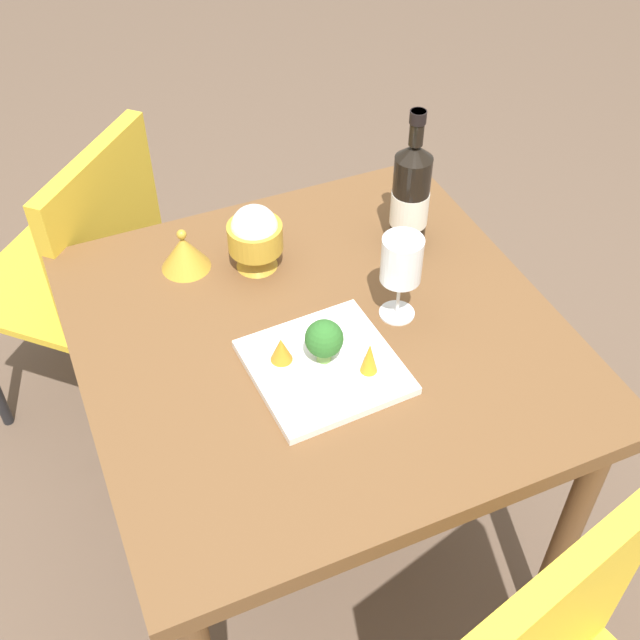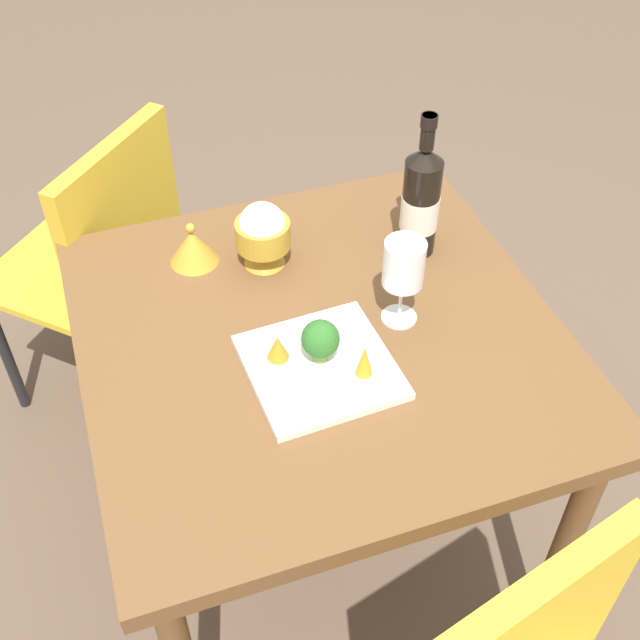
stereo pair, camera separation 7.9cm
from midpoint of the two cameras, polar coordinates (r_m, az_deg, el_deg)
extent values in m
plane|color=brown|center=(2.06, -1.14, -15.31)|extent=(8.00, 8.00, 0.00)
cube|color=brown|center=(1.49, -1.52, -1.42)|extent=(0.88, 0.88, 0.04)
cylinder|color=brown|center=(1.72, 15.99, -14.63)|extent=(0.05, 0.05, 0.69)
cylinder|color=brown|center=(1.97, -15.92, -4.63)|extent=(0.05, 0.05, 0.69)
cylinder|color=brown|center=(2.11, 4.32, 1.37)|extent=(0.05, 0.05, 0.69)
cube|color=gold|center=(2.13, -19.22, 2.61)|extent=(0.57, 0.57, 0.02)
cube|color=gold|center=(1.91, -16.31, 6.14)|extent=(0.31, 0.32, 0.40)
cylinder|color=black|center=(2.46, -19.02, 2.05)|extent=(0.03, 0.03, 0.43)
cylinder|color=black|center=(2.11, -16.64, -5.88)|extent=(0.03, 0.03, 0.43)
cylinder|color=black|center=(2.29, -12.17, 0.14)|extent=(0.03, 0.03, 0.43)
cube|color=gold|center=(1.26, 13.64, -21.33)|extent=(0.40, 0.14, 0.40)
cylinder|color=black|center=(1.61, 5.05, 8.32)|extent=(0.07, 0.08, 0.21)
cone|color=black|center=(1.55, 5.33, 11.92)|extent=(0.07, 0.08, 0.03)
cylinder|color=black|center=(1.52, 5.45, 13.51)|extent=(0.03, 0.03, 0.07)
cylinder|color=black|center=(1.51, 5.51, 14.26)|extent=(0.03, 0.03, 0.02)
cylinder|color=silver|center=(1.62, 5.03, 8.02)|extent=(0.08, 0.08, 0.07)
cylinder|color=white|center=(1.52, 4.04, 0.47)|extent=(0.07, 0.07, 0.00)
cylinder|color=white|center=(1.49, 4.12, 1.71)|extent=(0.01, 0.01, 0.08)
cylinder|color=white|center=(1.43, 4.30, 4.30)|extent=(0.08, 0.08, 0.09)
cone|color=gold|center=(1.61, -5.98, 4.51)|extent=(0.08, 0.08, 0.04)
cylinder|color=gold|center=(1.58, -6.11, 5.90)|extent=(0.11, 0.11, 0.05)
sphere|color=white|center=(1.57, -6.17, 6.54)|extent=(0.09, 0.09, 0.09)
cone|color=gold|center=(1.62, -11.08, 4.74)|extent=(0.10, 0.10, 0.07)
sphere|color=gold|center=(1.59, -11.31, 6.00)|extent=(0.02, 0.02, 0.02)
cube|color=white|center=(1.41, -1.31, -3.41)|extent=(0.26, 0.26, 0.02)
cylinder|color=#729E4C|center=(1.40, -1.33, -2.47)|extent=(0.03, 0.03, 0.03)
sphere|color=#2D6B28|center=(1.37, -1.35, -1.39)|extent=(0.07, 0.07, 0.07)
cone|color=orange|center=(1.39, -4.43, -2.15)|extent=(0.04, 0.04, 0.05)
cone|color=orange|center=(1.37, 1.91, -2.76)|extent=(0.03, 0.03, 0.06)
camera|label=1|loc=(0.04, -91.55, -1.51)|focal=44.65mm
camera|label=2|loc=(0.04, 88.45, 1.51)|focal=44.65mm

